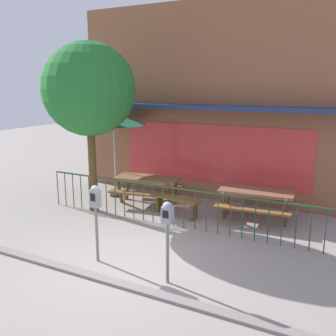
# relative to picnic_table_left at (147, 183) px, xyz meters

# --- Properties ---
(ground) EXTENTS (40.00, 40.00, 0.00)m
(ground) POSITION_rel_picnic_table_left_xyz_m (1.43, -3.26, -0.61)
(ground) COLOR gray
(pub_storefront) EXTENTS (8.68, 1.22, 5.63)m
(pub_storefront) POSITION_rel_picnic_table_left_xyz_m (1.43, 1.51, 2.18)
(pub_storefront) COLOR brown
(pub_storefront) RESTS_ON ground
(patio_fence_front) EXTENTS (7.32, 0.04, 0.97)m
(patio_fence_front) POSITION_rel_picnic_table_left_xyz_m (1.43, -1.21, 0.05)
(patio_fence_front) COLOR #284A2E
(patio_fence_front) RESTS_ON ground
(picnic_table_left) EXTENTS (1.98, 1.60, 0.79)m
(picnic_table_left) POSITION_rel_picnic_table_left_xyz_m (0.00, 0.00, 0.00)
(picnic_table_left) COLOR brown
(picnic_table_left) RESTS_ON ground
(picnic_table_right) EXTENTS (1.90, 1.50, 0.79)m
(picnic_table_right) POSITION_rel_picnic_table_left_xyz_m (3.07, 0.07, 0.00)
(picnic_table_right) COLOR brown
(picnic_table_right) RESTS_ON ground
(patio_umbrella) EXTENTS (1.93, 1.93, 2.47)m
(patio_umbrella) POSITION_rel_picnic_table_left_xyz_m (-1.25, 0.22, 1.69)
(patio_umbrella) COLOR black
(patio_umbrella) RESTS_ON ground
(patio_bench) EXTENTS (1.44, 0.58, 0.48)m
(patio_bench) POSITION_rel_picnic_table_left_xyz_m (1.15, -0.50, -0.26)
(patio_bench) COLOR brown
(patio_bench) RESTS_ON ground
(parking_meter_near) EXTENTS (0.18, 0.17, 1.50)m
(parking_meter_near) POSITION_rel_picnic_table_left_xyz_m (0.96, -3.53, 0.55)
(parking_meter_near) COLOR slate
(parking_meter_near) RESTS_ON ground
(parking_meter_far) EXTENTS (0.18, 0.17, 1.45)m
(parking_meter_far) POSITION_rel_picnic_table_left_xyz_m (2.52, -3.63, 0.51)
(parking_meter_far) COLOR slate
(parking_meter_far) RESTS_ON ground
(street_tree) EXTENTS (2.36, 2.36, 4.39)m
(street_tree) POSITION_rel_picnic_table_left_xyz_m (-0.97, -1.19, 2.59)
(street_tree) COLOR #503B1D
(street_tree) RESTS_ON ground
(curb_edge) EXTENTS (12.16, 0.20, 0.11)m
(curb_edge) POSITION_rel_picnic_table_left_xyz_m (1.43, -4.08, -0.61)
(curb_edge) COLOR gray
(curb_edge) RESTS_ON ground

